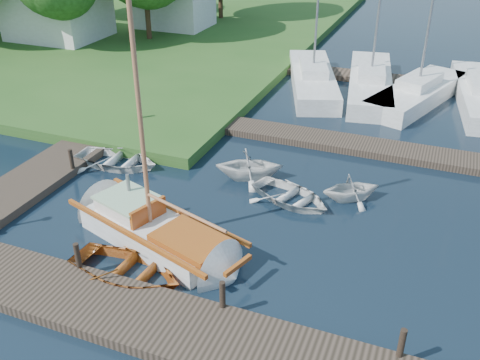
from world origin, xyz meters
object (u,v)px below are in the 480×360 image
at_px(mooring_post_3, 402,343).
at_px(tender_a, 117,157).
at_px(sailboat, 159,234).
at_px(marina_boat_1, 370,81).
at_px(mooring_post_5, 139,114).
at_px(tender_c, 291,194).
at_px(marina_boat_0, 313,78).
at_px(house_a, 56,1).
at_px(marina_boat_2, 418,92).
at_px(mooring_post_1, 78,255).
at_px(mooring_post_4, 71,159).
at_px(tender_d, 352,186).
at_px(tender_b, 249,163).
at_px(mooring_post_2, 223,294).
at_px(dinghy, 126,267).

height_order(mooring_post_3, tender_a, mooring_post_3).
relative_size(sailboat, marina_boat_1, 1.01).
distance_m(mooring_post_5, tender_a, 3.87).
relative_size(tender_c, marina_boat_0, 0.31).
bearing_deg(house_a, marina_boat_2, -6.36).
xyz_separation_m(sailboat, marina_boat_1, (3.70, 16.86, 0.21)).
height_order(mooring_post_1, tender_c, mooring_post_1).
distance_m(mooring_post_1, marina_boat_1, 19.74).
height_order(mooring_post_4, tender_d, tender_d).
distance_m(mooring_post_3, marina_boat_0, 19.80).
xyz_separation_m(tender_b, house_a, (-19.49, 13.74, 2.29)).
height_order(mooring_post_2, marina_boat_2, marina_boat_2).
distance_m(mooring_post_5, marina_boat_1, 12.84).
relative_size(mooring_post_4, tender_a, 0.23).
distance_m(marina_boat_1, marina_boat_2, 2.71).
bearing_deg(marina_boat_2, dinghy, 179.76).
xyz_separation_m(tender_a, tender_c, (7.33, -0.11, -0.04)).
relative_size(dinghy, tender_a, 1.01).
relative_size(mooring_post_4, sailboat, 0.08).
height_order(tender_b, marina_boat_1, marina_boat_1).
bearing_deg(marina_boat_2, mooring_post_3, -156.41).
xyz_separation_m(tender_b, tender_c, (1.99, -1.05, -0.35)).
distance_m(marina_boat_0, house_a, 19.30).
height_order(marina_boat_2, house_a, marina_boat_2).
relative_size(mooring_post_1, mooring_post_3, 1.00).
distance_m(tender_a, marina_boat_2, 15.90).
distance_m(mooring_post_3, mooring_post_4, 13.93).
relative_size(mooring_post_2, tender_c, 0.26).
xyz_separation_m(mooring_post_1, sailboat, (1.36, 2.22, -0.36)).
distance_m(mooring_post_1, mooring_post_5, 10.77).
bearing_deg(marina_boat_1, mooring_post_3, -177.88).
bearing_deg(mooring_post_4, tender_a, 49.11).
distance_m(mooring_post_4, marina_boat_1, 16.75).
xyz_separation_m(mooring_post_4, marina_boat_1, (9.07, 14.08, -0.14)).
relative_size(mooring_post_4, tender_c, 0.26).
height_order(sailboat, marina_boat_2, marina_boat_2).
distance_m(tender_c, marina_boat_1, 12.89).
relative_size(mooring_post_2, tender_b, 0.31).
distance_m(mooring_post_3, dinghy, 7.72).
bearing_deg(house_a, tender_a, -46.06).
height_order(dinghy, marina_boat_0, marina_boat_0).
height_order(mooring_post_5, marina_boat_0, marina_boat_0).
xyz_separation_m(sailboat, marina_boat_2, (6.29, 16.03, 0.22)).
height_order(tender_a, tender_d, tender_d).
bearing_deg(dinghy, mooring_post_1, 112.08).
bearing_deg(sailboat, tender_a, 153.92).
distance_m(tender_d, house_a, 27.33).
relative_size(tender_a, tender_d, 1.65).
distance_m(mooring_post_2, mooring_post_4, 9.86).
relative_size(mooring_post_1, house_a, 0.13).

